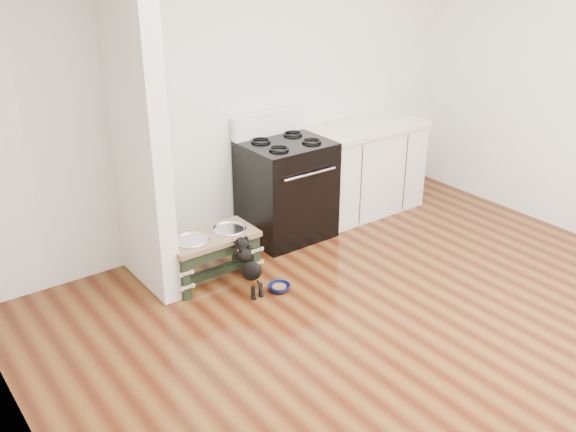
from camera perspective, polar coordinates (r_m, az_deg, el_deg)
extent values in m
plane|color=#3E190B|center=(4.64, 13.53, -11.84)|extent=(5.00, 5.00, 0.00)
plane|color=silver|center=(5.81, -4.24, 10.99)|extent=(5.00, 0.00, 5.00)
plane|color=silver|center=(2.70, -20.77, -7.09)|extent=(0.00, 5.00, 5.00)
cube|color=silver|center=(4.94, -13.36, 8.00)|extent=(0.15, 0.80, 2.70)
cube|color=black|center=(5.94, -0.16, 2.35)|extent=(0.76, 0.65, 0.92)
cube|color=black|center=(5.74, 1.68, 0.86)|extent=(0.58, 0.02, 0.50)
cylinder|color=silver|center=(5.59, 1.97, 3.74)|extent=(0.56, 0.02, 0.02)
cube|color=white|center=(5.97, -1.74, 8.23)|extent=(0.76, 0.08, 0.22)
torus|color=black|center=(5.57, -0.81, 6.00)|extent=(0.18, 0.18, 0.02)
torus|color=black|center=(5.78, 2.11, 6.67)|extent=(0.18, 0.18, 0.02)
torus|color=black|center=(5.79, -2.43, 6.70)|extent=(0.18, 0.18, 0.02)
torus|color=black|center=(5.99, 0.44, 7.33)|extent=(0.18, 0.18, 0.02)
cube|color=silver|center=(6.56, 6.65, 4.06)|extent=(1.20, 0.60, 0.86)
cube|color=beige|center=(6.42, 6.84, 7.87)|extent=(1.24, 0.64, 0.05)
cube|color=black|center=(6.53, 8.03, 0.28)|extent=(1.20, 0.06, 0.10)
cube|color=black|center=(5.20, -9.91, -4.84)|extent=(0.06, 0.36, 0.37)
cube|color=black|center=(5.47, -3.81, -2.91)|extent=(0.06, 0.36, 0.37)
cube|color=black|center=(5.14, -5.93, -3.20)|extent=(0.59, 0.03, 0.09)
cube|color=black|center=(5.38, -6.71, -5.01)|extent=(0.59, 0.06, 0.06)
cube|color=brown|center=(5.23, -6.89, -1.88)|extent=(0.75, 0.40, 0.04)
cylinder|color=silver|center=(5.16, -8.56, -2.36)|extent=(0.26, 0.26, 0.05)
cylinder|color=silver|center=(5.31, -5.26, -1.37)|extent=(0.26, 0.26, 0.05)
torus|color=silver|center=(5.15, -8.57, -2.11)|extent=(0.29, 0.29, 0.02)
torus|color=silver|center=(5.30, -5.27, -1.13)|extent=(0.29, 0.29, 0.02)
cylinder|color=black|center=(5.09, -3.12, -6.81)|extent=(0.03, 0.03, 0.11)
cylinder|color=black|center=(5.12, -2.45, -6.57)|extent=(0.03, 0.03, 0.11)
sphere|color=black|center=(5.10, -3.05, -7.29)|extent=(0.04, 0.04, 0.04)
sphere|color=black|center=(5.14, -2.38, -7.04)|extent=(0.04, 0.04, 0.04)
ellipsoid|color=black|center=(5.08, -3.27, -4.92)|extent=(0.13, 0.30, 0.27)
sphere|color=black|center=(5.10, -3.90, -3.44)|extent=(0.12, 0.12, 0.12)
sphere|color=black|center=(5.09, -4.15, -2.47)|extent=(0.11, 0.11, 0.11)
sphere|color=black|center=(5.13, -4.91, -2.28)|extent=(0.04, 0.04, 0.04)
sphere|color=black|center=(5.16, -4.25, -2.08)|extent=(0.04, 0.04, 0.04)
cylinder|color=black|center=(5.04, -2.51, -6.31)|extent=(0.02, 0.09, 0.10)
torus|color=#E5436D|center=(5.10, -4.04, -2.94)|extent=(0.10, 0.07, 0.09)
imported|color=#0B1150|center=(5.20, -0.78, -6.40)|extent=(0.23, 0.23, 0.06)
cylinder|color=#512F17|center=(5.20, -0.78, -6.36)|extent=(0.11, 0.11, 0.02)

